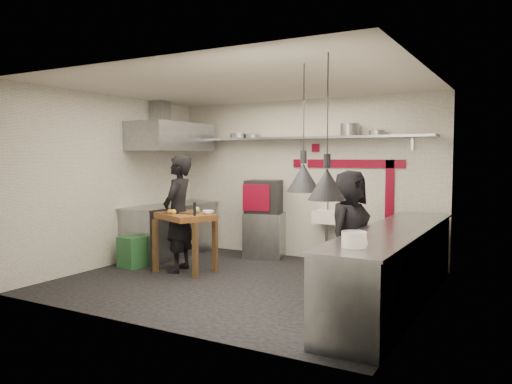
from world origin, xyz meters
The scene contains 47 objects.
floor centered at (0.00, 0.00, 0.00)m, with size 5.00×5.00×0.00m, color black.
ceiling centered at (0.00, 0.00, 2.80)m, with size 5.00×5.00×0.00m, color beige.
wall_back centered at (0.00, 2.10, 1.40)m, with size 5.00×0.04×2.80m, color beige.
wall_front centered at (0.00, -2.10, 1.40)m, with size 5.00×0.04×2.80m, color beige.
wall_left centered at (-2.50, 0.00, 1.40)m, with size 0.04×4.20×2.80m, color beige.
wall_right centered at (2.50, 0.00, 1.40)m, with size 0.04×4.20×2.80m, color beige.
red_band_horiz centered at (0.95, 2.08, 1.68)m, with size 1.70×0.02×0.14m, color maroon.
red_band_vert centered at (1.55, 2.08, 1.20)m, with size 0.14×0.02×1.10m, color maroon.
red_tile_a centered at (0.25, 2.08, 1.95)m, with size 0.14×0.02×0.14m, color maroon.
red_tile_b centered at (-0.10, 2.08, 1.68)m, with size 0.14×0.02×0.14m, color maroon.
back_shelf centered at (0.00, 1.92, 2.12)m, with size 4.60×0.34×0.04m, color slate.
shelf_bracket_left centered at (-1.90, 2.07, 2.02)m, with size 0.04×0.06×0.24m, color slate.
shelf_bracket_mid centered at (0.00, 2.07, 2.02)m, with size 0.04×0.06×0.24m, color slate.
shelf_bracket_right centered at (1.90, 2.07, 2.02)m, with size 0.04×0.06×0.24m, color slate.
pan_far_left centered at (-1.22, 1.92, 2.19)m, with size 0.31×0.31×0.09m, color slate.
pan_mid_left centered at (-0.92, 1.92, 2.18)m, with size 0.27×0.27×0.07m, color slate.
stock_pot centered at (0.92, 1.92, 2.24)m, with size 0.31×0.31×0.20m, color slate.
pan_right centered at (1.37, 1.92, 2.18)m, with size 0.25×0.25×0.08m, color slate.
oven_stand centered at (-0.58, 1.75, 0.40)m, with size 0.67×0.60×0.80m, color slate.
combi_oven centered at (-0.60, 1.75, 1.09)m, with size 0.59×0.56×0.58m, color black.
oven_door centered at (-0.59, 1.45, 1.09)m, with size 0.47×0.03×0.46m, color maroon.
oven_glass centered at (-0.56, 1.49, 1.09)m, with size 0.39×0.02×0.34m, color black.
hand_sink centered at (0.55, 1.92, 0.78)m, with size 0.46×0.34×0.22m, color white.
sink_tap centered at (0.55, 1.92, 0.96)m, with size 0.03×0.03×0.14m, color slate.
sink_drain centered at (0.55, 1.88, 0.34)m, with size 0.06×0.06×0.66m, color slate.
utensil_rail centered at (0.55, 2.06, 1.32)m, with size 0.02×0.02×0.90m, color slate.
counter_right centered at (2.15, 0.00, 0.45)m, with size 0.70×3.80×0.90m, color slate.
counter_right_top centered at (2.15, 0.00, 0.92)m, with size 0.76×3.90×0.03m, color slate.
plate_stack centered at (2.12, -1.46, 1.01)m, with size 0.23×0.23×0.15m, color white.
small_bowl_right centered at (2.10, -1.31, 0.96)m, with size 0.21×0.21×0.05m, color white.
counter_left centered at (-2.15, 1.05, 0.45)m, with size 0.70×1.90×0.90m, color slate.
counter_left_top centered at (-2.15, 1.05, 0.92)m, with size 0.76×2.00×0.03m, color slate.
extractor_hood centered at (-2.10, 1.05, 2.15)m, with size 0.78×1.60×0.50m, color slate.
hood_duct centered at (-2.35, 1.05, 2.55)m, with size 0.28×0.28×0.50m, color slate.
green_bin centered at (-2.07, -0.02, 0.25)m, with size 0.37×0.37×0.50m, color #24592E.
prep_table centered at (-1.11, 0.13, 0.46)m, with size 0.92×0.64×0.92m, color brown, non-canonical shape.
cutting_board centered at (-1.06, 0.13, 0.93)m, with size 0.30×0.21×0.03m, color #4A341C.
pepper_mill centered at (-0.79, -0.05, 1.02)m, with size 0.04×0.04×0.20m, color black.
lemon_a centered at (-1.26, -0.05, 0.96)m, with size 0.07×0.07×0.07m, color gold.
lemon_b centered at (-1.18, -0.05, 0.96)m, with size 0.08×0.08×0.08m, color gold.
veg_ball centered at (-0.98, 0.24, 0.97)m, with size 0.10×0.10×0.10m, color #699847.
steel_tray centered at (-1.36, 0.22, 0.94)m, with size 0.19×0.13×0.03m, color slate.
bowl centered at (-0.74, 0.23, 0.95)m, with size 0.18×0.18×0.06m, color white.
heat_lamp_near centered at (1.39, -1.01, 2.10)m, with size 0.37×0.37×1.39m, color black, non-canonical shape.
heat_lamp_far centered at (1.83, -1.43, 2.08)m, with size 0.38×0.38×1.43m, color black, non-canonical shape.
chef_left centered at (-1.24, 0.13, 0.91)m, with size 0.66×0.44×1.82m, color black.
chef_right centered at (1.51, 0.21, 0.81)m, with size 0.79×0.52×1.62m, color black.
Camera 1 is at (3.61, -6.02, 1.79)m, focal length 35.00 mm.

